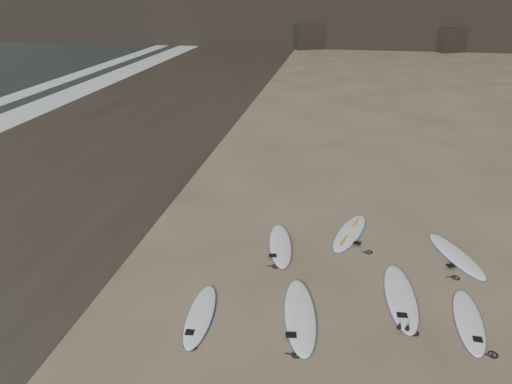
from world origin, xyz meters
TOP-DOWN VIEW (x-y plane):
  - ground at (0.00, 0.00)m, footprint 240.00×240.00m
  - wet_sand at (-13.00, 10.00)m, footprint 12.00×200.00m
  - surfboard_0 at (-4.49, -0.99)m, footprint 0.69×2.24m
  - surfboard_1 at (-2.40, -0.62)m, footprint 1.04×2.72m
  - surfboard_2 at (-0.25, 0.43)m, footprint 0.78×2.71m
  - surfboard_3 at (1.07, -0.20)m, footprint 0.67×2.30m
  - surfboard_5 at (-3.20, 2.32)m, footprint 0.98×2.45m
  - surfboard_6 at (-1.37, 3.36)m, footprint 1.24×2.53m
  - surfboard_7 at (1.33, 2.56)m, footprint 1.43×2.47m

SIDE VIEW (x-z plane):
  - ground at x=0.00m, z-range 0.00..0.00m
  - wet_sand at x=-13.00m, z-range 0.00..0.01m
  - surfboard_0 at x=-4.49m, z-range 0.00..0.08m
  - surfboard_3 at x=1.07m, z-range 0.00..0.08m
  - surfboard_5 at x=-3.20m, z-range 0.00..0.09m
  - surfboard_7 at x=1.33m, z-range 0.00..0.09m
  - surfboard_6 at x=-1.37m, z-range 0.00..0.09m
  - surfboard_1 at x=-2.40m, z-range 0.00..0.10m
  - surfboard_2 at x=-0.25m, z-range 0.00..0.10m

